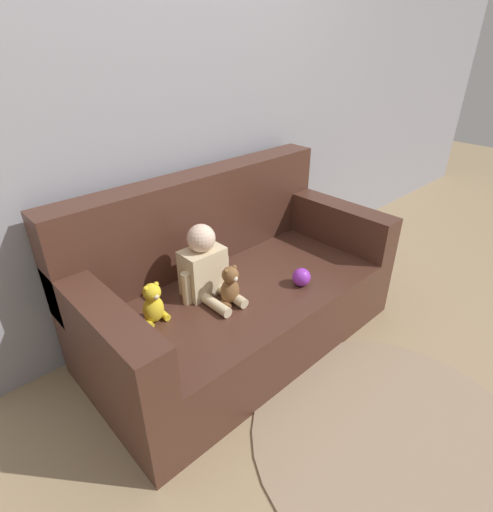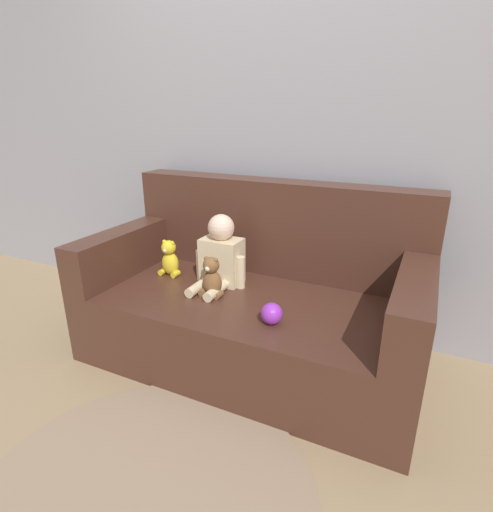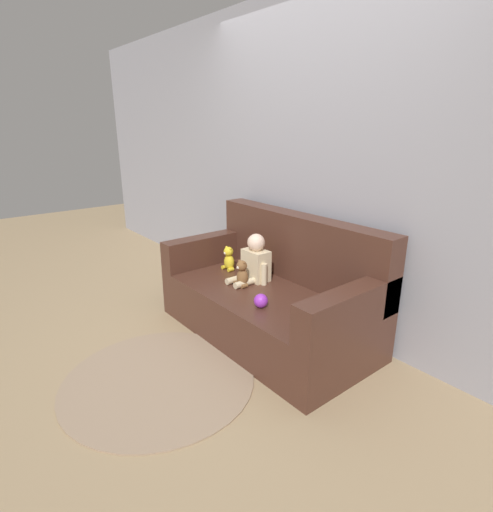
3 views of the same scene
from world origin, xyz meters
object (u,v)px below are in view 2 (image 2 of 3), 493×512
(couch, at_px, (255,301))
(plush_toy_side, at_px, (170,259))
(person_baby, at_px, (220,256))
(toy_ball, at_px, (272,314))
(teddy_bear_brown, at_px, (212,278))

(couch, distance_m, plush_toy_side, 0.56)
(person_baby, distance_m, plush_toy_side, 0.33)
(plush_toy_side, distance_m, toy_ball, 0.80)
(couch, height_order, toy_ball, couch)
(toy_ball, bearing_deg, couch, 125.53)
(plush_toy_side, bearing_deg, teddy_bear_brown, -20.52)
(person_baby, bearing_deg, toy_ball, -34.89)
(couch, relative_size, toy_ball, 17.51)
(teddy_bear_brown, bearing_deg, couch, 45.27)
(teddy_bear_brown, bearing_deg, plush_toy_side, 159.48)
(plush_toy_side, relative_size, toy_ball, 2.13)
(plush_toy_side, bearing_deg, couch, 3.87)
(couch, height_order, plush_toy_side, couch)
(couch, xyz_separation_m, toy_ball, (0.22, -0.31, 0.12))
(person_baby, height_order, toy_ball, person_baby)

